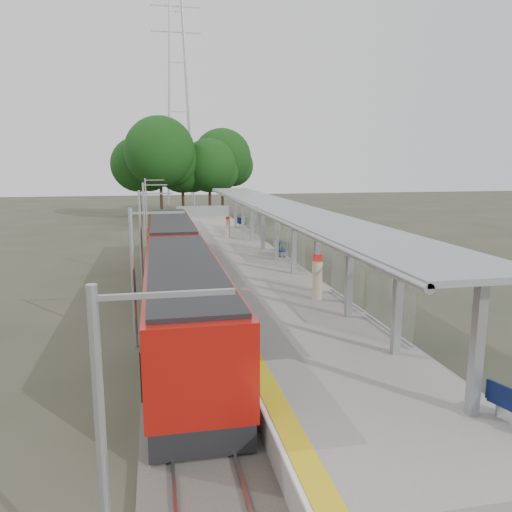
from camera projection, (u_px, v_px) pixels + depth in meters
The scene contains 15 objects.
ground at pixel (360, 419), 13.90m from camera, with size 200.00×200.00×0.00m, color #474438.
trackbed at pixel (171, 271), 32.26m from camera, with size 3.00×70.00×0.24m, color #59544C.
platform at pixel (240, 263), 33.07m from camera, with size 6.00×50.00×1.00m, color gray.
tactile_strip at pixel (201, 257), 32.47m from camera, with size 0.60×50.00×0.02m, color gold.
end_fence at pixel (203, 211), 56.89m from camera, with size 6.00×0.10×1.20m, color #9EA0A5.
train at pixel (176, 266), 24.47m from camera, with size 2.74×27.60×3.62m.
canopy at pixel (277, 212), 29.03m from camera, with size 3.27×38.00×3.66m.
pylon at pixel (178, 87), 80.50m from camera, with size 8.00×4.00×38.00m, color #9EA0A5, non-canonical shape.
tree_cluster at pixel (183, 160), 62.88m from camera, with size 18.30×13.75×12.55m.
catenary_masts at pixel (142, 231), 30.44m from camera, with size 2.08×48.16×5.40m.
bench_mid at pixel (281, 249), 32.61m from camera, with size 0.85×1.48×0.97m.
bench_far at pixel (241, 222), 46.78m from camera, with size 0.86×1.48×0.97m.
info_pillar_near at pixel (317, 280), 22.24m from camera, with size 0.46×0.46×2.04m.
info_pillar_far at pixel (228, 229), 40.65m from camera, with size 0.39×0.39×1.73m.
litter_bin at pixel (278, 250), 32.54m from camera, with size 0.39×0.39×0.80m, color #9EA0A5.
Camera 1 is at (-5.41, -11.98, 7.05)m, focal length 35.00 mm.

